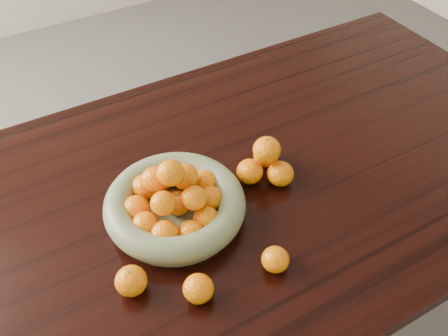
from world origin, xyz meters
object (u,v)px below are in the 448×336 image
fruit_bowl (175,203)px  loose_orange_0 (131,281)px  orange_pyramid (266,162)px  dining_table (217,211)px

fruit_bowl → loose_orange_0: 0.22m
orange_pyramid → dining_table: bearing=169.7°
dining_table → fruit_bowl: 0.18m
fruit_bowl → orange_pyramid: size_ratio=2.30×
dining_table → fruit_bowl: size_ratio=6.08×
fruit_bowl → loose_orange_0: fruit_bowl is taller
dining_table → fruit_bowl: bearing=-166.6°
dining_table → loose_orange_0: (-0.29, -0.17, 0.12)m
dining_table → fruit_bowl: fruit_bowl is taller
fruit_bowl → orange_pyramid: fruit_bowl is taller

